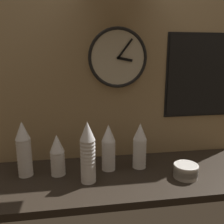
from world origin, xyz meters
name	(u,v)px	position (x,y,z in m)	size (l,w,h in m)	color
ground_plane	(129,176)	(0.00, 0.00, -0.02)	(1.60, 0.56, 0.04)	black
wall_tiled_back	(121,77)	(0.00, 0.27, 0.53)	(1.60, 0.03, 1.05)	tan
cup_stack_left	(57,155)	(-0.40, 0.04, 0.12)	(0.08, 0.08, 0.24)	white
cup_stack_far_left	(24,149)	(-0.58, 0.06, 0.16)	(0.08, 0.08, 0.31)	white
cup_stack_center_left	(88,152)	(-0.24, -0.06, 0.17)	(0.08, 0.08, 0.33)	white
cup_stack_center	(108,147)	(-0.11, 0.06, 0.14)	(0.08, 0.08, 0.27)	white
cup_stack_center_right	(140,145)	(0.07, 0.06, 0.14)	(0.08, 0.08, 0.27)	white
bowl_stack_right	(186,170)	(0.30, -0.10, 0.04)	(0.13, 0.13, 0.08)	beige
wall_clock	(118,58)	(-0.03, 0.23, 0.64)	(0.36, 0.03, 0.36)	beige
menu_board	(198,76)	(0.51, 0.24, 0.53)	(0.44, 0.01, 0.54)	black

